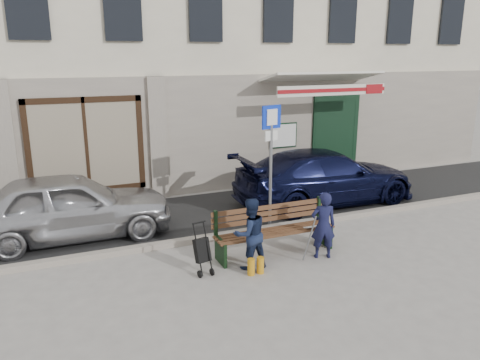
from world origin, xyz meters
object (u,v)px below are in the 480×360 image
car_navy (325,177)px  bench (273,231)px  man (323,225)px  stroller (202,251)px  woman (250,234)px  car_silver (69,206)px  parking_sign (271,146)px

car_navy → bench: 3.60m
man → stroller: size_ratio=1.41×
man → woman: (-1.45, 0.12, 0.01)m
man → woman: 1.46m
car_silver → stroller: bearing=-141.6°
bench → car_navy: bearing=41.1°
car_navy → stroller: (-4.21, -2.61, -0.30)m
man → bench: bearing=-14.8°
man → car_navy: bearing=-105.5°
car_navy → woman: (-3.36, -2.75, -0.04)m
car_navy → parking_sign: size_ratio=1.78×
bench → stroller: 1.53m
man → woman: bearing=13.2°
car_navy → woman: size_ratio=3.67×
bench → stroller: bearing=-170.6°
bench → woman: woman is taller
man → stroller: 2.33m
car_navy → parking_sign: (-2.05, -0.94, 1.11)m
parking_sign → woman: (-1.31, -1.82, -1.16)m
bench → woman: size_ratio=1.83×
parking_sign → man: 2.27m
car_silver → car_navy: bearing=-89.4°
woman → bench: bearing=-153.9°
car_silver → woman: size_ratio=3.16×
parking_sign → bench: size_ratio=1.12×
bench → car_silver: bearing=146.3°
parking_sign → bench: bearing=-128.4°
man → woman: size_ratio=0.98×
bench → woman: 0.79m
car_silver → woman: 3.97m
car_silver → stroller: car_silver is taller
car_silver → car_navy: (6.23, 0.01, -0.01)m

